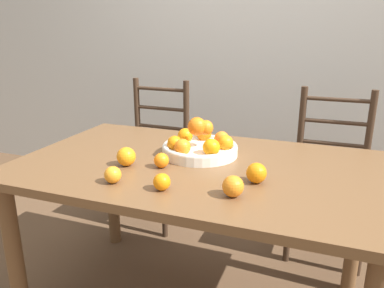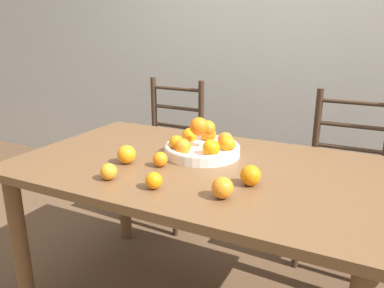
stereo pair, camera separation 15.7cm
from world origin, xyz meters
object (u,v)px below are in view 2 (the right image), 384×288
object	(u,v)px
fruit_bowl	(202,145)
chair_left	(167,151)
chair_right	(344,180)
orange_loose_0	(160,159)
orange_loose_4	(154,180)
orange_loose_3	(222,188)
orange_loose_1	(127,154)
orange_loose_5	(109,172)
orange_loose_2	(251,175)

from	to	relation	value
fruit_bowl	chair_left	bearing A→B (deg)	131.00
fruit_bowl	chair_right	world-z (taller)	chair_right
orange_loose_0	orange_loose_4	size ratio (longest dim) A/B	1.01
orange_loose_3	chair_left	world-z (taller)	chair_left
orange_loose_4	orange_loose_1	bearing A→B (deg)	144.45
chair_left	orange_loose_3	bearing A→B (deg)	-50.08
orange_loose_3	orange_loose_0	bearing A→B (deg)	154.10
orange_loose_1	chair_left	size ratio (longest dim) A/B	0.08
orange_loose_4	orange_loose_5	size ratio (longest dim) A/B	0.97
fruit_bowl	orange_loose_3	size ratio (longest dim) A/B	4.56
fruit_bowl	orange_loose_5	xyz separation A→B (m)	(-0.19, -0.42, -0.01)
orange_loose_3	orange_loose_5	bearing A→B (deg)	-174.78
fruit_bowl	orange_loose_4	size ratio (longest dim) A/B	5.48
orange_loose_0	orange_loose_4	world-z (taller)	same
fruit_bowl	orange_loose_0	world-z (taller)	fruit_bowl
chair_right	orange_loose_5	bearing A→B (deg)	-125.64
orange_loose_2	chair_right	world-z (taller)	chair_right
orange_loose_1	orange_loose_5	world-z (taller)	orange_loose_1
orange_loose_0	orange_loose_2	size ratio (longest dim) A/B	0.82
chair_left	chair_right	distance (m)	1.14
orange_loose_1	orange_loose_0	bearing A→B (deg)	11.65
orange_loose_2	chair_right	size ratio (longest dim) A/B	0.08
orange_loose_0	fruit_bowl	bearing A→B (deg)	65.61
orange_loose_5	chair_right	xyz separation A→B (m)	(0.76, 1.07, -0.29)
orange_loose_4	chair_right	size ratio (longest dim) A/B	0.06
orange_loose_2	orange_loose_3	world-z (taller)	orange_loose_2
chair_left	orange_loose_0	bearing A→B (deg)	-59.73
orange_loose_4	chair_right	xyz separation A→B (m)	(0.57, 1.07, -0.29)
orange_loose_2	chair_right	distance (m)	0.97
orange_loose_2	orange_loose_5	world-z (taller)	orange_loose_2
orange_loose_4	chair_left	world-z (taller)	chair_left
orange_loose_5	fruit_bowl	bearing A→B (deg)	64.92
chair_right	orange_loose_0	bearing A→B (deg)	-127.67
chair_left	fruit_bowl	bearing A→B (deg)	-47.53
orange_loose_0	orange_loose_1	size ratio (longest dim) A/B	0.79
fruit_bowl	orange_loose_0	xyz separation A→B (m)	(-0.09, -0.21, -0.02)
fruit_bowl	orange_loose_1	size ratio (longest dim) A/B	4.29
orange_loose_2	chair_left	xyz separation A→B (m)	(-0.87, 0.88, -0.30)
orange_loose_3	chair_left	size ratio (longest dim) A/B	0.08
orange_loose_1	chair_right	bearing A→B (deg)	47.89
orange_loose_5	orange_loose_1	bearing A→B (deg)	104.50
orange_loose_0	orange_loose_3	xyz separation A→B (m)	(0.34, -0.17, 0.01)
chair_left	orange_loose_5	bearing A→B (deg)	-69.24
orange_loose_3	orange_loose_4	size ratio (longest dim) A/B	1.20
orange_loose_3	orange_loose_5	size ratio (longest dim) A/B	1.17
chair_left	chair_right	bearing A→B (deg)	1.47
orange_loose_3	orange_loose_4	bearing A→B (deg)	-171.66
orange_loose_4	fruit_bowl	bearing A→B (deg)	90.22
orange_loose_0	chair_right	xyz separation A→B (m)	(0.66, 0.86, -0.29)
orange_loose_1	orange_loose_4	bearing A→B (deg)	-35.55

